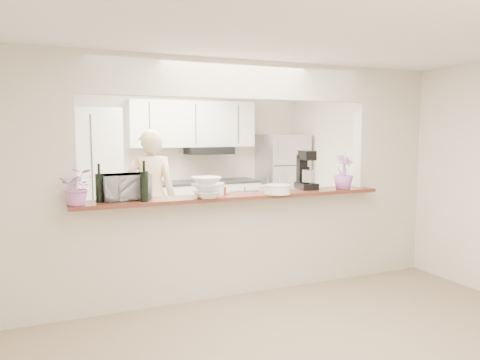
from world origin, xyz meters
TOP-DOWN VIEW (x-y plane):
  - floor at (0.00, 0.00)m, footprint 6.00×6.00m
  - tile_overlay at (0.00, 1.55)m, footprint 5.00×2.90m
  - partition at (0.00, 0.00)m, footprint 5.00×0.15m
  - bar_counter at (0.00, -0.00)m, footprint 3.40×0.38m
  - kitchen_cabinets at (-0.19, 2.72)m, footprint 3.15×0.62m
  - refrigerator at (2.05, 2.65)m, footprint 0.75×0.70m
  - flower_left at (-1.60, -0.15)m, footprint 0.36×0.33m
  - wine_bottle_a at (-1.40, -0.03)m, footprint 0.07×0.07m
  - wine_bottle_b at (-1.00, -0.15)m, footprint 0.08×0.08m
  - toaster_oven at (-1.15, 0.05)m, footprint 0.49×0.36m
  - serving_bowls at (-0.38, -0.17)m, footprint 0.29×0.29m
  - plate_stack_a at (-0.25, 0.03)m, footprint 0.27×0.27m
  - plate_stack_b at (0.42, -0.19)m, footprint 0.28×0.28m
  - red_bowl at (-0.15, 0.08)m, footprint 0.16×0.16m
  - tan_bowl at (0.40, 0.08)m, footprint 0.14×0.14m
  - utensil_caddy at (0.56, 0.05)m, footprint 0.26×0.21m
  - stand_mixer at (0.93, 0.06)m, footprint 0.23×0.33m
  - flower_right at (1.30, -0.15)m, footprint 0.26×0.26m
  - person at (-0.54, 1.57)m, footprint 0.75×0.60m

SIDE VIEW (x-z plane):
  - floor at x=0.00m, z-range 0.00..0.00m
  - tile_overlay at x=0.00m, z-range 0.00..0.01m
  - bar_counter at x=0.00m, z-range 0.03..1.12m
  - refrigerator at x=2.05m, z-range 0.00..1.70m
  - person at x=-0.54m, z-range 0.00..1.78m
  - kitchen_cabinets at x=-0.19m, z-range -0.15..2.10m
  - tan_bowl at x=0.40m, z-range 1.09..1.15m
  - red_bowl at x=-0.15m, z-range 1.09..1.17m
  - plate_stack_b at x=0.42m, z-range 1.09..1.19m
  - plate_stack_a at x=-0.25m, z-range 1.09..1.21m
  - utensil_caddy at x=0.56m, z-range 1.07..1.29m
  - serving_bowls at x=-0.38m, z-range 1.09..1.30m
  - toaster_oven at x=-1.15m, z-range 1.09..1.34m
  - wine_bottle_a at x=-1.40m, z-range 1.05..1.42m
  - wine_bottle_b at x=-1.00m, z-range 1.05..1.44m
  - flower_left at x=-1.60m, z-range 1.09..1.43m
  - stand_mixer at x=0.93m, z-range 1.07..1.51m
  - flower_right at x=1.30m, z-range 1.09..1.49m
  - partition at x=0.00m, z-range 0.23..2.73m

